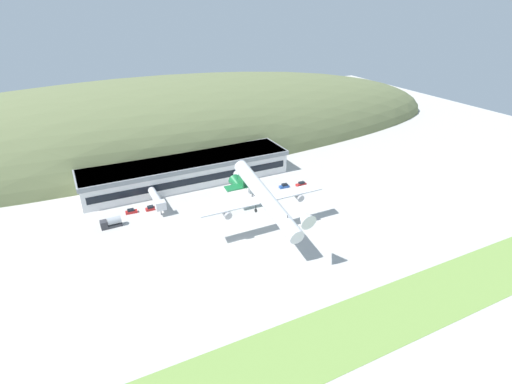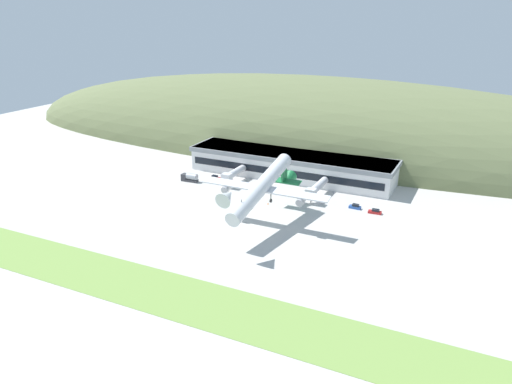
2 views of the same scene
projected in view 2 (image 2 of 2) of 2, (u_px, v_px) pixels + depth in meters
ground_plane at (229, 223)px, 154.47m from camera, size 418.71×418.71×0.00m
grass_strip_foreground at (145, 287)px, 118.96m from camera, size 376.84×17.13×0.08m
hill_backdrop at (320, 147)px, 238.79m from camera, size 350.79×83.82×66.15m
terminal_building at (291, 163)px, 194.71m from camera, size 81.49×18.85×9.60m
jetway_0 at (233, 174)px, 187.58m from camera, size 3.38×14.63×5.43m
jetway_1 at (317, 187)px, 173.04m from camera, size 3.38×16.60×5.43m
cargo_airplane at (262, 187)px, 148.71m from camera, size 41.19×47.62×13.54m
service_car_0 at (229, 181)px, 190.23m from camera, size 3.80×1.71×1.54m
service_car_1 at (375, 212)px, 161.27m from camera, size 4.27×1.82×1.52m
service_car_2 at (355, 207)px, 165.21m from camera, size 3.99×1.88×1.61m
service_car_3 at (215, 178)px, 193.57m from camera, size 4.01×1.89×1.53m
fuel_truck at (190, 177)px, 190.83m from camera, size 6.62×2.57×3.29m
traffic_cone_0 at (268, 203)px, 168.96m from camera, size 0.52×0.52×0.58m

